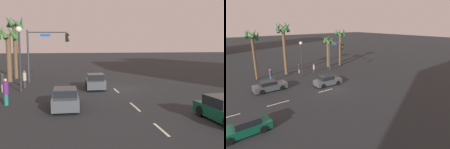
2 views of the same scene
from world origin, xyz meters
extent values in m
plane|color=#232628|center=(0.00, 0.00, 0.00)|extent=(220.00, 220.00, 0.00)
cube|color=silver|center=(-12.51, 0.00, 0.01)|extent=(2.11, 0.14, 0.01)
cube|color=silver|center=(-7.51, 0.00, 0.01)|extent=(2.59, 0.14, 0.01)
cube|color=silver|center=(-0.97, 0.00, 0.01)|extent=(2.28, 0.14, 0.01)
cube|color=#474C51|center=(-6.86, 4.71, 0.53)|extent=(4.35, 1.75, 0.75)
cube|color=black|center=(-7.12, 4.71, 1.14)|extent=(2.09, 1.53, 0.46)
cylinder|color=black|center=(-5.51, 5.51, 0.32)|extent=(0.64, 0.23, 0.64)
cylinder|color=black|center=(-5.52, 3.89, 0.32)|extent=(0.64, 0.23, 0.64)
cylinder|color=black|center=(-8.19, 5.53, 0.32)|extent=(0.64, 0.23, 0.64)
cylinder|color=black|center=(-8.21, 3.91, 0.32)|extent=(0.64, 0.23, 0.64)
cube|color=#474C51|center=(0.59, 1.76, 0.53)|extent=(4.08, 1.96, 0.74)
cube|color=black|center=(0.35, 1.77, 1.18)|extent=(2.00, 1.64, 0.56)
cylinder|color=black|center=(1.87, 2.51, 0.32)|extent=(0.65, 0.26, 0.64)
cylinder|color=black|center=(1.78, 0.87, 0.32)|extent=(0.65, 0.26, 0.64)
cylinder|color=black|center=(-0.60, 2.65, 0.32)|extent=(0.65, 0.26, 0.64)
cylinder|color=black|center=(-0.69, 1.01, 0.32)|extent=(0.65, 0.26, 0.64)
cube|color=#0F5138|center=(-11.84, -4.06, 0.49)|extent=(4.25, 1.89, 0.66)
cube|color=black|center=(-11.59, -4.05, 1.10)|extent=(2.06, 1.60, 0.55)
cylinder|color=black|center=(-13.10, -4.92, 0.32)|extent=(0.65, 0.24, 0.64)
cylinder|color=black|center=(-10.51, -4.82, 0.32)|extent=(0.65, 0.24, 0.64)
cylinder|color=black|center=(-10.57, -3.19, 0.32)|extent=(0.65, 0.24, 0.64)
cylinder|color=#38383D|center=(5.85, 8.62, 2.93)|extent=(0.20, 0.20, 5.86)
cylinder|color=#38383D|center=(5.59, 6.48, 5.61)|extent=(0.63, 4.29, 0.12)
cube|color=black|center=(5.34, 4.35, 5.03)|extent=(0.36, 0.36, 0.95)
sphere|color=#360503|center=(5.32, 4.17, 5.33)|extent=(0.20, 0.20, 0.20)
sphere|color=orange|center=(5.32, 4.17, 5.03)|extent=(0.20, 0.20, 0.20)
sphere|color=black|center=(5.32, 4.17, 4.73)|extent=(0.20, 0.20, 0.20)
cube|color=#1959B2|center=(5.62, 6.70, 5.29)|extent=(0.17, 1.10, 0.28)
cylinder|color=#2D2D33|center=(-0.02, 8.62, 2.65)|extent=(0.18, 0.18, 5.31)
sphere|color=#F2EACC|center=(-0.02, 8.62, 5.59)|extent=(0.56, 0.56, 0.56)
cylinder|color=#1E7266|center=(-5.43, 8.81, 0.40)|extent=(0.40, 0.40, 0.80)
cylinder|color=#59266B|center=(-5.43, 8.81, 1.24)|extent=(0.53, 0.53, 0.87)
sphere|color=tan|center=(-5.43, 8.81, 1.79)|extent=(0.24, 0.24, 0.24)
cylinder|color=#333338|center=(2.29, 8.60, 0.36)|extent=(0.34, 0.34, 0.72)
cylinder|color=#B2A58C|center=(2.29, 8.60, 1.11)|extent=(0.46, 0.46, 0.78)
sphere|color=#8C664C|center=(2.29, 8.60, 1.61)|extent=(0.21, 0.21, 0.21)
cylinder|color=#B2A58C|center=(0.12, 10.21, 0.35)|extent=(0.31, 0.31, 0.71)
cylinder|color=#333338|center=(0.12, 10.21, 1.09)|extent=(0.41, 0.41, 0.77)
sphere|color=brown|center=(0.12, 10.21, 1.58)|extent=(0.21, 0.21, 0.21)
cylinder|color=brown|center=(-6.93, 11.17, 3.52)|extent=(0.39, 0.39, 7.04)
cone|color=#2D6633|center=(-6.07, 11.21, 6.98)|extent=(0.63, 1.56, 1.69)
cone|color=#2D6633|center=(-6.40, 11.84, 7.19)|extent=(1.29, 1.19, 1.78)
cone|color=#2D6633|center=(-7.44, 11.83, 7.24)|extent=(1.53, 1.36, 1.65)
cone|color=#2D6633|center=(-7.66, 11.25, 7.31)|extent=(0.70, 1.46, 1.44)
cone|color=#2D6633|center=(-7.26, 10.61, 7.33)|extent=(1.33, 1.09, 1.38)
cone|color=#2D6633|center=(-6.60, 10.64, 7.03)|extent=(1.32, 1.11, 1.32)
cylinder|color=brown|center=(-1.94, 11.08, 4.03)|extent=(0.54, 0.54, 8.06)
cone|color=#2D6633|center=(-1.05, 11.23, 8.23)|extent=(0.82, 1.77, 1.65)
cone|color=#2D6633|center=(-1.58, 11.82, 8.07)|extent=(1.55, 1.15, 1.63)
cone|color=#2D6633|center=(-2.39, 11.71, 8.27)|extent=(1.44, 1.25, 1.55)
cone|color=#2D6633|center=(-2.85, 11.15, 8.13)|extent=(0.65, 1.30, 1.88)
cone|color=#2D6633|center=(-2.30, 10.27, 8.18)|extent=(1.67, 1.14, 1.73)
cone|color=#2D6633|center=(-1.63, 10.25, 8.26)|extent=(1.38, 0.97, 1.85)
cylinder|color=brown|center=(7.05, 10.90, 2.71)|extent=(0.56, 0.56, 5.43)
cone|color=#38702D|center=(7.85, 10.85, 5.43)|extent=(0.65, 1.58, 1.50)
cone|color=#38702D|center=(7.34, 11.74, 5.68)|extent=(1.58, 1.00, 1.78)
cone|color=#38702D|center=(6.47, 11.21, 5.54)|extent=(1.00, 1.21, 1.44)
cone|color=#38702D|center=(6.44, 10.42, 5.61)|extent=(1.32, 1.47, 1.55)
cone|color=#38702D|center=(7.38, 10.08, 5.53)|extent=(1.43, 1.02, 1.81)
cylinder|color=brown|center=(9.98, 10.64, 3.40)|extent=(0.51, 0.51, 6.80)
cone|color=#2D6633|center=(10.61, 10.62, 6.81)|extent=(0.59, 1.19, 1.36)
cone|color=#2D6633|center=(10.20, 11.24, 7.04)|extent=(1.15, 0.88, 1.40)
cone|color=#2D6633|center=(9.30, 11.13, 7.05)|extent=(1.37, 1.59, 1.60)
cone|color=#2D6633|center=(9.20, 10.24, 6.80)|extent=(1.25, 1.73, 1.59)
cone|color=#2D6633|center=(10.38, 9.90, 7.01)|extent=(1.45, 1.13, 1.73)
camera|label=1|loc=(-24.81, 4.79, 4.28)|focal=42.51mm
camera|label=2|loc=(-13.69, -19.11, 8.94)|focal=28.86mm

